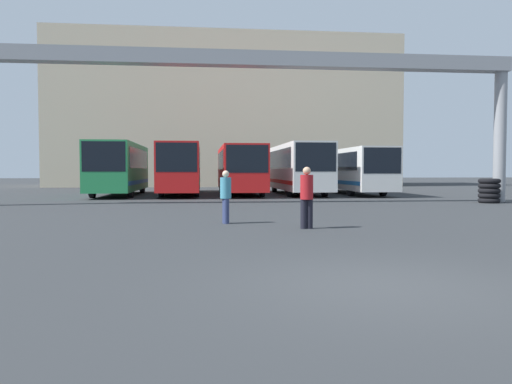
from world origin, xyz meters
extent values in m
plane|color=#2D3033|center=(0.00, 0.00, 0.00)|extent=(200.00, 200.00, 0.00)
cube|color=beige|center=(0.00, 47.25, 7.53)|extent=(34.79, 12.00, 15.07)
cylinder|color=gray|center=(12.51, 17.27, 3.27)|extent=(0.60, 0.60, 6.54)
cube|color=gray|center=(0.00, 17.27, 6.89)|extent=(25.61, 0.80, 0.70)
cube|color=#268C4C|center=(-7.75, 26.12, 1.81)|extent=(2.50, 10.25, 2.92)
cube|color=black|center=(-7.75, 21.01, 2.35)|extent=(2.30, 0.06, 1.63)
cube|color=black|center=(-7.75, 26.12, 2.35)|extent=(2.53, 8.71, 1.22)
cube|color=#1966B2|center=(-7.75, 26.12, 0.87)|extent=(2.53, 9.74, 0.24)
cylinder|color=black|center=(-8.85, 23.25, 0.52)|extent=(0.28, 1.05, 1.05)
cylinder|color=black|center=(-6.66, 23.25, 0.52)|extent=(0.28, 1.05, 1.05)
cylinder|color=black|center=(-8.85, 28.98, 0.52)|extent=(0.28, 1.05, 1.05)
cylinder|color=black|center=(-6.66, 28.98, 0.52)|extent=(0.28, 1.05, 1.05)
cube|color=red|center=(-3.88, 27.08, 1.79)|extent=(2.43, 12.18, 2.87)
cube|color=black|center=(-3.88, 21.01, 2.32)|extent=(2.24, 0.06, 1.61)
cube|color=black|center=(-3.88, 27.08, 2.32)|extent=(2.46, 10.35, 1.21)
cube|color=#268C4C|center=(-3.88, 27.08, 0.87)|extent=(2.46, 11.57, 0.24)
cylinder|color=black|center=(-4.93, 23.67, 0.48)|extent=(0.28, 0.96, 0.96)
cylinder|color=black|center=(-2.82, 23.67, 0.48)|extent=(0.28, 0.96, 0.96)
cylinder|color=black|center=(-4.93, 30.49, 0.48)|extent=(0.28, 0.96, 0.96)
cylinder|color=black|center=(-2.82, 30.49, 0.48)|extent=(0.28, 0.96, 0.96)
cube|color=red|center=(0.00, 26.39, 1.73)|extent=(2.55, 10.79, 2.77)
cube|color=black|center=(0.00, 21.01, 2.24)|extent=(2.35, 0.06, 1.55)
cube|color=black|center=(0.00, 26.39, 2.24)|extent=(2.58, 9.18, 1.16)
cube|color=red|center=(0.00, 26.39, 0.85)|extent=(2.58, 10.26, 0.24)
cylinder|color=black|center=(-1.12, 23.37, 0.52)|extent=(0.28, 1.04, 1.04)
cylinder|color=black|center=(1.12, 23.37, 0.52)|extent=(0.28, 1.04, 1.04)
cylinder|color=black|center=(-1.12, 29.41, 0.52)|extent=(0.28, 1.04, 1.04)
cylinder|color=black|center=(1.12, 29.41, 0.52)|extent=(0.28, 1.04, 1.04)
cube|color=silver|center=(3.88, 26.47, 1.81)|extent=(2.54, 10.96, 2.92)
cube|color=black|center=(3.88, 21.01, 2.35)|extent=(2.33, 0.06, 1.64)
cube|color=black|center=(3.88, 26.47, 2.35)|extent=(2.57, 9.31, 1.23)
cube|color=red|center=(3.88, 26.47, 0.88)|extent=(2.57, 10.41, 0.24)
cylinder|color=black|center=(2.77, 23.40, 0.47)|extent=(0.28, 0.93, 0.93)
cylinder|color=black|center=(4.99, 23.40, 0.47)|extent=(0.28, 0.93, 0.93)
cylinder|color=black|center=(2.77, 29.54, 0.47)|extent=(0.28, 0.93, 0.93)
cylinder|color=black|center=(4.99, 29.54, 0.47)|extent=(0.28, 0.93, 0.93)
cube|color=silver|center=(7.75, 27.05, 1.68)|extent=(2.41, 12.11, 2.66)
cube|color=black|center=(7.75, 21.01, 2.17)|extent=(2.21, 0.06, 1.49)
cube|color=black|center=(7.75, 27.05, 2.17)|extent=(2.44, 10.30, 1.12)
cube|color=#1966B2|center=(7.75, 27.05, 0.83)|extent=(2.44, 11.51, 0.24)
cylinder|color=black|center=(6.71, 23.66, 0.50)|extent=(0.28, 1.00, 1.00)
cylinder|color=black|center=(8.80, 23.66, 0.50)|extent=(0.28, 1.00, 1.00)
cylinder|color=black|center=(6.71, 30.44, 0.50)|extent=(0.28, 1.00, 1.00)
cylinder|color=black|center=(8.80, 30.44, 0.50)|extent=(0.28, 1.00, 1.00)
cylinder|color=navy|center=(-1.80, 8.49, 0.38)|extent=(0.17, 0.17, 0.76)
cylinder|color=navy|center=(-1.77, 8.35, 0.38)|extent=(0.17, 0.17, 0.76)
cylinder|color=teal|center=(-1.79, 8.42, 1.08)|extent=(0.33, 0.33, 0.63)
sphere|color=beige|center=(-1.79, 8.42, 1.49)|extent=(0.21, 0.21, 0.21)
cylinder|color=black|center=(0.28, 6.86, 0.40)|extent=(0.18, 0.18, 0.81)
cylinder|color=black|center=(0.44, 6.87, 0.40)|extent=(0.18, 0.18, 0.81)
cylinder|color=#A5191E|center=(0.36, 6.86, 1.14)|extent=(0.35, 0.35, 0.67)
sphere|color=tan|center=(0.36, 6.86, 1.59)|extent=(0.22, 0.22, 0.22)
torus|color=black|center=(11.56, 16.56, 0.12)|extent=(1.04, 1.04, 0.24)
torus|color=black|center=(11.56, 16.56, 0.36)|extent=(1.04, 1.04, 0.24)
torus|color=black|center=(11.56, 16.56, 0.60)|extent=(1.04, 1.04, 0.24)
torus|color=black|center=(11.56, 16.56, 0.84)|extent=(1.04, 1.04, 0.24)
torus|color=black|center=(11.56, 16.56, 1.08)|extent=(1.04, 1.04, 0.24)
camera|label=1|loc=(-2.49, -6.56, 1.60)|focal=35.00mm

